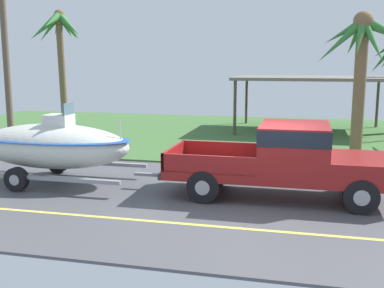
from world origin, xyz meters
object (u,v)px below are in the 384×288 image
Objects in this scene: palm_tree_near_right at (363,53)px; utility_pole at (5,38)px; boat_on_trailer at (52,145)px; pickup_truck_towing at (293,157)px; carport_awning at (311,79)px; palm_tree_far_left at (60,37)px.

utility_pole is (-12.70, -2.10, 0.57)m from palm_tree_near_right.
boat_on_trailer is 0.72× the size of utility_pole.
carport_awning is at bearing 87.59° from pickup_truck_towing.
utility_pole is at bearing -170.60° from palm_tree_near_right.
boat_on_trailer is (-6.66, -0.00, 0.02)m from pickup_truck_towing.
carport_awning is (0.50, 11.87, 1.53)m from pickup_truck_towing.
palm_tree_near_right reaches higher than pickup_truck_towing.
carport_awning is 1.25× the size of palm_tree_far_left.
pickup_truck_towing is 0.98× the size of boat_on_trailer.
carport_awning is 12.16m from palm_tree_far_left.
utility_pole reaches higher than palm_tree_far_left.
palm_tree_near_right is at bearing 9.40° from utility_pole.
palm_tree_near_right reaches higher than boat_on_trailer.
palm_tree_near_right is 12.88m from utility_pole.
utility_pole is at bearing -84.01° from palm_tree_far_left.
palm_tree_far_left is at bearing 141.75° from pickup_truck_towing.
pickup_truck_towing is 6.76m from palm_tree_near_right.
pickup_truck_towing is 11.97m from carport_awning.
palm_tree_near_right is at bearing 33.55° from boat_on_trailer.
pickup_truck_towing is at bearing -19.48° from utility_pole.
boat_on_trailer is 6.28m from utility_pole.
boat_on_trailer is at bearing -43.79° from utility_pole.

